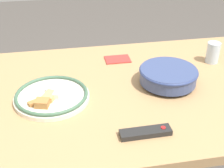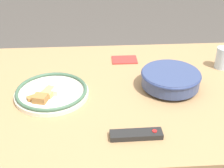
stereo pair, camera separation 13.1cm
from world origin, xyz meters
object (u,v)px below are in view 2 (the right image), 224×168
(noodle_bowl, at_px, (171,79))
(tv_remote, at_px, (136,135))
(food_plate, at_px, (51,92))
(drinking_glass, at_px, (222,58))

(noodle_bowl, xyz_separation_m, tv_remote, (0.19, 0.31, -0.04))
(noodle_bowl, height_order, food_plate, noodle_bowl)
(drinking_glass, bearing_deg, food_plate, 14.15)
(noodle_bowl, relative_size, food_plate, 0.83)
(tv_remote, relative_size, drinking_glass, 1.76)
(tv_remote, bearing_deg, food_plate, -132.38)
(noodle_bowl, bearing_deg, drinking_glass, -149.37)
(noodle_bowl, xyz_separation_m, food_plate, (0.51, 0.03, -0.03))
(food_plate, xyz_separation_m, tv_remote, (-0.32, 0.28, -0.01))
(noodle_bowl, bearing_deg, food_plate, 3.28)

